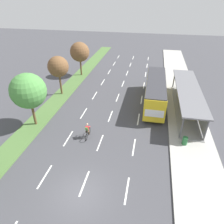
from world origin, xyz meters
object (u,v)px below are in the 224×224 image
median_tree_second (28,91)px  trash_bin (185,141)px  cyclist (87,131)px  median_tree_third (58,67)px  median_tree_fourth (80,52)px  bus_shelter (189,97)px  bus (155,89)px

median_tree_second → trash_bin: bearing=-1.4°
cyclist → trash_bin: size_ratio=2.14×
median_tree_third → median_tree_fourth: median_tree_fourth is taller
cyclist → median_tree_third: (-6.95, 9.25, 3.49)m
cyclist → median_tree_second: (-6.66, 1.08, 3.54)m
bus_shelter → bus: bearing=165.9°
trash_bin → median_tree_third: bearing=153.1°
bus_shelter → median_tree_third: bearing=176.4°
median_tree_fourth → trash_bin: 23.86m
bus_shelter → median_tree_third: (-18.00, 1.14, 2.42)m
bus → cyclist: 11.47m
bus → trash_bin: bus is taller
bus → median_tree_second: bearing=-148.9°
bus_shelter → median_tree_second: bearing=-158.3°
median_tree_second → trash_bin: 17.04m
median_tree_third → median_tree_fourth: size_ratio=0.96×
bus_shelter → cyclist: bus_shelter is taller
median_tree_second → median_tree_third: median_tree_second is taller
cyclist → median_tree_third: bearing=126.9°
bus_shelter → trash_bin: bus_shelter is taller
bus → cyclist: bearing=-126.4°
cyclist → median_tree_fourth: size_ratio=0.31×
bus → trash_bin: bearing=-69.4°
trash_bin → median_tree_second: bearing=178.6°
median_tree_third → trash_bin: 19.32m
median_tree_second → bus_shelter: bearing=21.7°
bus_shelter → cyclist: size_ratio=7.69×
median_tree_second → median_tree_third: bearing=92.1°
bus → median_tree_fourth: bearing=148.4°
bus_shelter → median_tree_fourth: (-17.66, 9.31, 2.42)m
median_tree_fourth → trash_bin: bearing=-45.3°
bus → median_tree_third: bearing=179.7°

